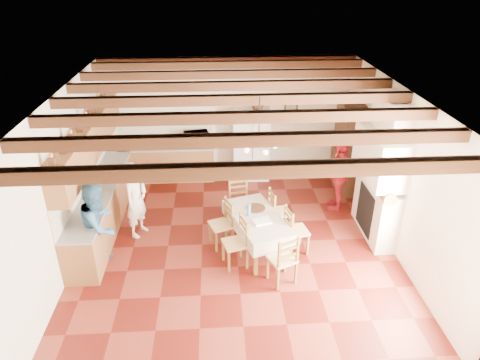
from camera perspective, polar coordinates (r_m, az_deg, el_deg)
The scene contains 31 objects.
floor at distance 8.54m, azimuth -0.55°, elevation -8.49°, with size 6.00×6.50×0.02m, color #51110B.
ceiling at distance 7.21m, azimuth -0.66°, elevation 11.41°, with size 6.00×6.50×0.02m, color beige.
wall_back at distance 10.77m, azimuth -1.52°, elevation 8.38°, with size 6.00×0.02×3.00m, color #ECE4C6.
wall_front at distance 5.06m, azimuth 1.42°, elevation -16.09°, with size 6.00×0.02×3.00m, color #ECE4C6.
wall_left at distance 8.19m, azimuth -22.12°, elevation -0.02°, with size 0.02×6.50×3.00m, color #ECE4C6.
wall_right at distance 8.45m, azimuth 20.25°, elevation 1.14°, with size 0.02×6.50×3.00m, color #ECE4C6.
ceiling_beams at distance 7.24m, azimuth -0.65°, elevation 10.65°, with size 6.00×6.30×0.16m, color #381E10, non-canonical shape.
lower_cabinets_left at distance 9.48m, azimuth -17.47°, elevation -2.82°, with size 0.60×4.30×0.86m, color brown.
lower_cabinets_back at distance 10.94m, azimuth -9.54°, elevation 2.26°, with size 2.30×0.60×0.86m, color brown.
countertop_left at distance 9.27m, azimuth -17.85°, elevation -0.41°, with size 0.62×4.30×0.04m, color slate.
countertop_back at distance 10.76m, azimuth -9.72°, elevation 4.43°, with size 2.34×0.62×0.04m, color slate.
backsplash_left at distance 9.21m, azimuth -19.84°, elevation 1.31°, with size 0.03×4.30×0.60m, color silver.
backsplash_back at distance 10.91m, azimuth -9.71°, elevation 6.56°, with size 2.30×0.03×0.60m, color silver.
upper_cabinets at distance 8.92m, azimuth -19.50°, elevation 5.10°, with size 0.35×4.20×0.70m, color brown.
fireplace at distance 8.54m, azimuth 17.87°, elevation 1.09°, with size 0.56×1.60×2.80m, color beige, non-canonical shape.
wall_picture at distance 10.80m, azimuth 6.84°, elevation 10.19°, with size 0.34×0.03×0.42m, color black.
refrigerator at distance 10.75m, azimuth 1.52°, elevation 4.86°, with size 0.89×0.73×1.78m, color white.
hutch at distance 10.40m, azimuth 14.11°, elevation 4.31°, with size 0.50×1.18×2.14m, color #331F11, non-canonical shape.
dining_table at distance 8.07m, azimuth 2.30°, elevation -5.36°, with size 1.28×1.80×0.71m.
chandelier at distance 7.33m, azimuth 2.53°, elevation 5.38°, with size 0.47×0.47×0.03m, color black.
chair_left_near at distance 7.73m, azimuth -0.70°, elevation -8.33°, with size 0.42×0.40×0.96m, color brown, non-canonical shape.
chair_left_far at distance 8.24m, azimuth -2.57°, elevation -5.86°, with size 0.42×0.40×0.96m, color brown, non-canonical shape.
chair_right_near at distance 8.14m, azimuth 7.56°, elevation -6.58°, with size 0.42×0.40×0.96m, color brown, non-canonical shape.
chair_right_far at distance 8.67m, azimuth 5.30°, elevation -4.15°, with size 0.42×0.40×0.96m, color brown, non-canonical shape.
chair_end_near at distance 7.40m, azimuth 5.66°, elevation -10.33°, with size 0.42×0.40×0.96m, color brown, non-canonical shape.
chair_end_far at distance 8.91m, azimuth 0.01°, elevation -3.08°, with size 0.42×0.40×0.96m, color brown, non-canonical shape.
person_man at distance 8.65m, azimuth -13.71°, elevation -2.52°, with size 0.58×0.38×1.59m, color white.
person_woman_blue at distance 7.94m, azimuth -18.26°, elevation -5.79°, with size 0.81×0.63×1.66m, color teal.
person_woman_red at distance 9.55m, azimuth 13.07°, elevation 0.65°, with size 0.96×0.40×1.64m, color #A81B23.
microwave at distance 10.63m, azimuth -5.79°, elevation 5.49°, with size 0.59×0.40×0.33m, color silver.
fridge_vase at distance 10.41m, azimuth 2.35°, elevation 10.19°, with size 0.30×0.30×0.31m, color #331F11.
Camera 1 is at (-0.35, -6.93, 4.97)m, focal length 32.00 mm.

